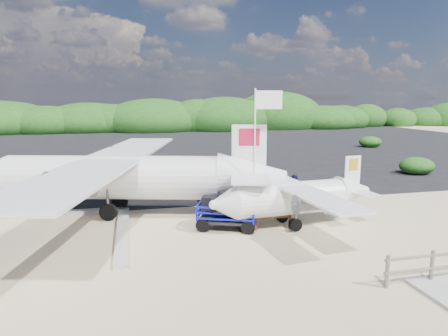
% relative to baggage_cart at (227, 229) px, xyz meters
% --- Properties ---
extents(ground, '(160.00, 160.00, 0.00)m').
position_rel_baggage_cart_xyz_m(ground, '(0.24, -1.20, 0.00)').
color(ground, beige).
extents(asphalt_apron, '(90.00, 50.00, 0.04)m').
position_rel_baggage_cart_xyz_m(asphalt_apron, '(0.24, 28.80, 0.00)').
color(asphalt_apron, '#B2B2B2').
rests_on(asphalt_apron, ground).
extents(lagoon, '(9.00, 7.00, 0.40)m').
position_rel_baggage_cart_xyz_m(lagoon, '(-8.76, 0.30, 0.00)').
color(lagoon, '#B2B2B2').
rests_on(lagoon, ground).
extents(vegetation_band, '(124.00, 8.00, 4.40)m').
position_rel_baggage_cart_xyz_m(vegetation_band, '(0.24, 53.80, 0.00)').
color(vegetation_band, '#B2B2B2').
rests_on(vegetation_band, ground).
extents(baggage_cart, '(2.99, 2.39, 1.31)m').
position_rel_baggage_cart_xyz_m(baggage_cart, '(0.00, 0.00, 0.00)').
color(baggage_cart, '#0D13C6').
rests_on(baggage_cart, ground).
extents(flagpole, '(1.21, 0.61, 5.83)m').
position_rel_baggage_cart_xyz_m(flagpole, '(1.37, 0.64, 0.00)').
color(flagpole, white).
rests_on(flagpole, ground).
extents(signboard, '(1.69, 0.19, 1.39)m').
position_rel_baggage_cart_xyz_m(signboard, '(1.85, -0.50, 0.00)').
color(signboard, brown).
rests_on(signboard, ground).
extents(crew_a, '(0.65, 0.46, 1.68)m').
position_rel_baggage_cart_xyz_m(crew_a, '(-0.55, 2.70, 0.84)').
color(crew_a, '#181349').
rests_on(crew_a, ground).
extents(crew_b, '(1.04, 0.89, 1.87)m').
position_rel_baggage_cart_xyz_m(crew_b, '(-0.10, 2.30, 0.94)').
color(crew_b, '#181349').
rests_on(crew_b, ground).
extents(crew_c, '(1.14, 0.75, 1.80)m').
position_rel_baggage_cart_xyz_m(crew_c, '(3.85, 1.95, 0.90)').
color(crew_c, '#181349').
rests_on(crew_c, ground).
extents(aircraft_large, '(21.96, 21.96, 5.39)m').
position_rel_baggage_cart_xyz_m(aircraft_large, '(14.83, 19.98, 0.00)').
color(aircraft_large, '#B2B2B2').
rests_on(aircraft_large, ground).
extents(aircraft_small, '(8.34, 8.34, 2.78)m').
position_rel_baggage_cart_xyz_m(aircraft_small, '(-9.43, 27.95, 0.00)').
color(aircraft_small, '#B2B2B2').
rests_on(aircraft_small, ground).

